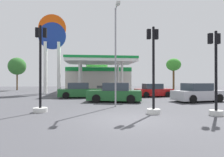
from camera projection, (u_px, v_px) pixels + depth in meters
The scene contains 14 objects.
ground_plane at pixel (125, 119), 9.39m from camera, with size 90.00×90.00×0.00m, color #47474C.
gas_station at pixel (98, 78), 31.26m from camera, with size 10.12×13.06×4.81m.
station_pole_sign at pixel (52, 44), 26.58m from camera, with size 3.77×0.56×11.06m.
car_0 at pixel (115, 93), 16.60m from camera, with size 4.94×2.91×1.66m.
car_1 at pixel (198, 93), 16.80m from camera, with size 4.81×2.73×1.62m.
car_2 at pixel (154, 91), 21.49m from camera, with size 4.27×2.20×1.47m.
car_3 at pixel (80, 91), 20.25m from camera, with size 4.47×2.06×1.60m.
traffic_signal_0 at pixel (153, 82), 10.83m from camera, with size 0.76×0.76×4.94m.
traffic_signal_1 at pixel (215, 83), 10.35m from camera, with size 0.71×0.71×4.58m.
traffic_signal_2 at pixel (40, 83), 11.36m from camera, with size 0.83×0.83×5.17m.
tree_0 at pixel (17, 66), 34.14m from camera, with size 3.04×3.04×5.86m.
tree_1 at pixel (97, 66), 35.67m from camera, with size 4.01×4.01×6.32m.
tree_2 at pixel (174, 65), 37.94m from camera, with size 2.88×2.88×6.12m.
corner_streetlamp at pixel (116, 47), 13.47m from camera, with size 0.24×1.48×7.10m.
Camera 1 is at (-1.74, -9.25, 1.96)m, focal length 30.53 mm.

